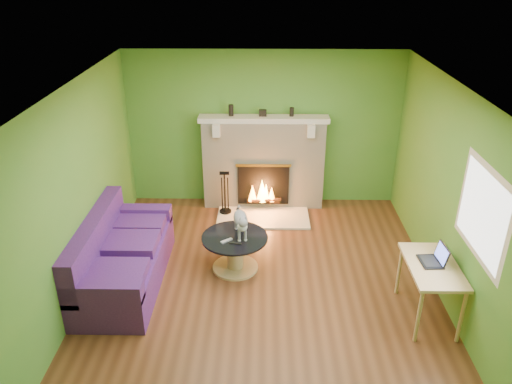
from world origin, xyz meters
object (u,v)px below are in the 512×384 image
coffee_table (235,250)px  desk (432,271)px  cat (241,222)px  sofa (120,259)px

coffee_table → desk: (2.33, -0.96, 0.34)m
coffee_table → cat: 0.43m
coffee_table → cat: bearing=32.0°
cat → sofa: bearing=-176.4°
sofa → cat: size_ratio=3.20×
coffee_table → cat: cat is taller
coffee_table → desk: desk is taller
coffee_table → desk: size_ratio=0.92×
coffee_table → desk: bearing=-22.3°
sofa → cat: 1.64m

